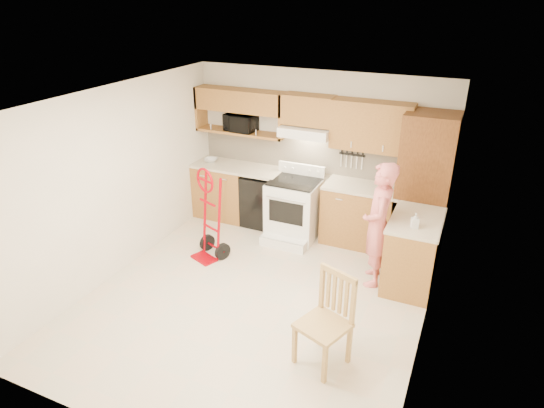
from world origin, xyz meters
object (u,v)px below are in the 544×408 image
Objects in this scene: range at (292,205)px; hand_truck at (207,219)px; microwave at (241,123)px; person at (378,225)px; dining_chair at (323,322)px.

hand_truck is (-0.87, -1.04, 0.07)m from range.
microwave reaches higher than range.
range is at bearing -127.44° from person.
range is 0.89× the size of hand_truck.
range is at bearing 139.20° from dining_chair.
microwave is at bearing 150.93° from dining_chair.
hand_truck is at bearing -93.40° from person.
microwave reaches higher than dining_chair.
range is (1.07, -0.41, -1.07)m from microwave.
hand_truck is 1.21× the size of dining_chair.
microwave is at bearing 158.86° from range.
person reaches higher than dining_chair.
hand_truck is at bearing -77.10° from microwave.
dining_chair is (2.17, -1.36, -0.11)m from hand_truck.
range is 2.72m from dining_chair.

